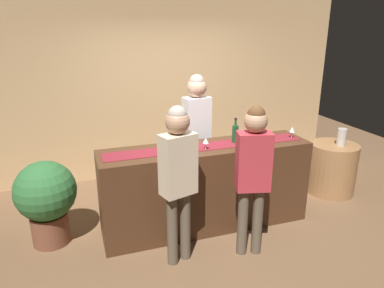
{
  "coord_description": "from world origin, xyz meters",
  "views": [
    {
      "loc": [
        -1.43,
        -3.65,
        2.37
      ],
      "look_at": [
        -0.18,
        0.0,
        1.08
      ],
      "focal_mm": 33.43,
      "sensor_mm": 36.0,
      "label": 1
    }
  ],
  "objects": [
    {
      "name": "wine_glass_far_end",
      "position": [
        1.12,
        -0.04,
        1.13
      ],
      "size": [
        0.07,
        0.07,
        0.14
      ],
      "color": "silver",
      "rests_on": "bar_counter"
    },
    {
      "name": "wine_glass_mid_counter",
      "position": [
        -0.05,
        -0.11,
        1.13
      ],
      "size": [
        0.07,
        0.07,
        0.14
      ],
      "color": "silver",
      "rests_on": "bar_counter"
    },
    {
      "name": "wine_bottle_clear",
      "position": [
        -0.28,
        -0.06,
        1.14
      ],
      "size": [
        0.07,
        0.07,
        0.3
      ],
      "color": "#B2C6C1",
      "rests_on": "bar_counter"
    },
    {
      "name": "wine_glass_near_customer",
      "position": [
        -0.55,
        -0.0,
        1.13
      ],
      "size": [
        0.07,
        0.07,
        0.14
      ],
      "color": "silver",
      "rests_on": "bar_counter"
    },
    {
      "name": "ground_plane",
      "position": [
        0.0,
        0.0,
        0.0
      ],
      "size": [
        10.0,
        10.0,
        0.0
      ],
      "primitive_type": "plane",
      "color": "brown"
    },
    {
      "name": "vase_on_side_table",
      "position": [
        2.14,
        0.22,
        0.86
      ],
      "size": [
        0.13,
        0.13,
        0.24
      ],
      "primitive_type": "cylinder",
      "color": "#B7B2A8",
      "rests_on": "round_side_table"
    },
    {
      "name": "back_wall",
      "position": [
        0.0,
        1.9,
        1.45
      ],
      "size": [
        6.0,
        0.12,
        2.9
      ],
      "primitive_type": "cube",
      "color": "tan",
      "rests_on": "ground"
    },
    {
      "name": "customer_sipping",
      "position": [
        0.24,
        -0.69,
        1.0
      ],
      "size": [
        0.38,
        0.28,
        1.64
      ],
      "rotation": [
        0.0,
        0.0,
        -0.25
      ],
      "color": "brown",
      "rests_on": "ground"
    },
    {
      "name": "bartender",
      "position": [
        0.09,
        0.58,
        1.12
      ],
      "size": [
        0.36,
        0.25,
        1.78
      ],
      "rotation": [
        0.0,
        0.0,
        3.28
      ],
      "color": "#26262B",
      "rests_on": "ground"
    },
    {
      "name": "bar_counter",
      "position": [
        0.0,
        0.0,
        0.51
      ],
      "size": [
        2.5,
        0.6,
        1.03
      ],
      "primitive_type": "cube",
      "color": "#472B19",
      "rests_on": "ground"
    },
    {
      "name": "customer_browsing",
      "position": [
        -0.52,
        -0.57,
        1.03
      ],
      "size": [
        0.38,
        0.29,
        1.67
      ],
      "rotation": [
        0.0,
        0.0,
        0.29
      ],
      "color": "brown",
      "rests_on": "ground"
    },
    {
      "name": "counter_runner_cloth",
      "position": [
        0.0,
        0.0,
        1.03
      ],
      "size": [
        2.37,
        0.28,
        0.01
      ],
      "primitive_type": "cube",
      "color": "maroon",
      "rests_on": "bar_counter"
    },
    {
      "name": "round_side_table",
      "position": [
        2.08,
        0.27,
        0.37
      ],
      "size": [
        0.68,
        0.68,
        0.74
      ],
      "primitive_type": "cylinder",
      "color": "#996B42",
      "rests_on": "ground"
    },
    {
      "name": "potted_plant_tall",
      "position": [
        -1.8,
        0.22,
        0.56
      ],
      "size": [
        0.67,
        0.67,
        0.98
      ],
      "color": "brown",
      "rests_on": "ground"
    },
    {
      "name": "wine_bottle_green",
      "position": [
        0.37,
        0.03,
        1.14
      ],
      "size": [
        0.07,
        0.07,
        0.3
      ],
      "color": "#194723",
      "rests_on": "bar_counter"
    }
  ]
}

